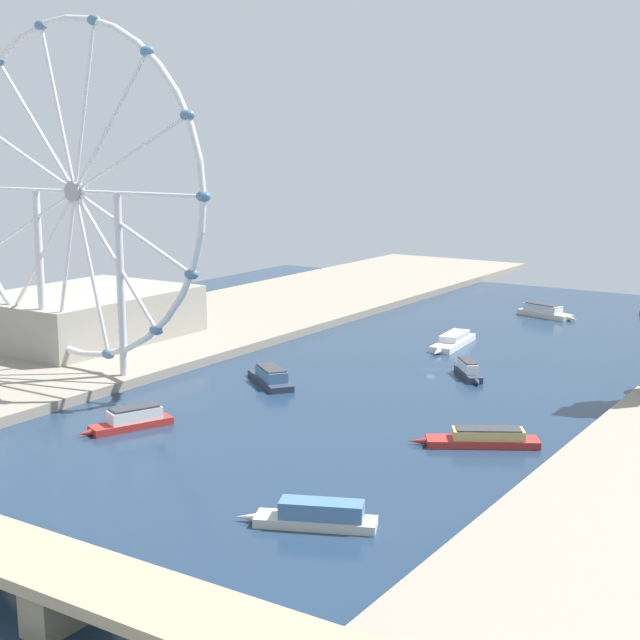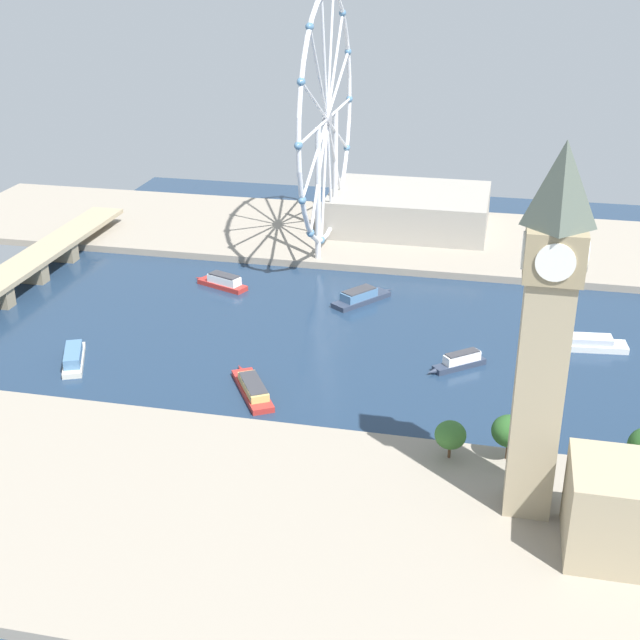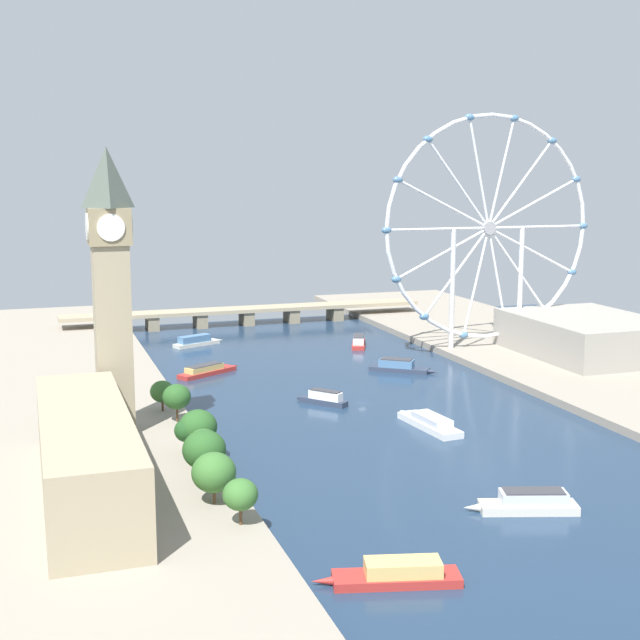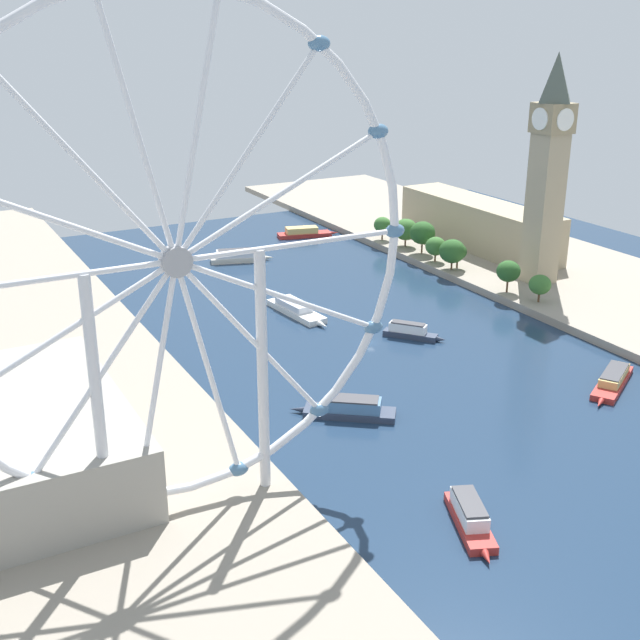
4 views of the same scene
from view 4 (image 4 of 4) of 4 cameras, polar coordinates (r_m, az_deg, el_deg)
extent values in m
plane|color=#1E334C|center=(277.77, 3.58, -1.59)|extent=(391.68, 391.68, 0.00)
cube|color=gray|center=(345.79, 19.42, 1.99)|extent=(90.00, 520.00, 3.00)
cube|color=gray|center=(242.28, -19.44, -5.84)|extent=(90.00, 520.00, 3.00)
cube|color=tan|center=(336.65, 15.46, 7.49)|extent=(10.94, 10.94, 59.71)
cube|color=#928260|center=(331.00, 16.04, 13.49)|extent=(12.69, 12.69, 11.36)
pyramid|color=#4C564C|center=(329.74, 16.30, 16.06)|extent=(11.49, 11.49, 18.55)
cylinder|color=white|center=(326.34, 16.85, 13.32)|extent=(8.32, 0.50, 8.32)
cylinder|color=white|center=(335.72, 15.26, 13.65)|extent=(8.32, 0.50, 8.32)
cylinder|color=white|center=(326.50, 15.19, 13.48)|extent=(0.50, 8.32, 8.32)
cylinder|color=white|center=(335.57, 16.88, 13.49)|extent=(0.50, 8.32, 8.32)
cube|color=tan|center=(389.33, 11.04, 6.64)|extent=(22.00, 94.32, 21.52)
cylinder|color=#513823|center=(397.27, 4.39, 5.93)|extent=(0.80, 0.80, 4.07)
ellipsoid|color=#386B2D|center=(395.96, 4.41, 6.69)|extent=(8.39, 8.39, 7.55)
cylinder|color=#513823|center=(386.64, 6.01, 5.44)|extent=(0.80, 0.80, 3.59)
ellipsoid|color=#386B2D|center=(385.09, 6.04, 6.34)|extent=(11.19, 11.19, 10.07)
cylinder|color=#513823|center=(375.13, 7.17, 5.04)|extent=(0.80, 0.80, 5.00)
ellipsoid|color=#285623|center=(373.32, 7.22, 6.09)|extent=(11.58, 11.58, 10.42)
cylinder|color=#513823|center=(363.34, 8.09, 4.35)|extent=(0.80, 0.80, 3.30)
ellipsoid|color=#386B2D|center=(361.93, 8.13, 5.16)|extent=(9.14, 9.14, 8.23)
cylinder|color=#513823|center=(352.65, 9.23, 3.81)|extent=(0.80, 0.80, 3.52)
ellipsoid|color=#285623|center=(350.94, 9.28, 4.79)|extent=(11.28, 11.28, 10.15)
cylinder|color=#513823|center=(354.65, 9.61, 3.95)|extent=(0.80, 0.80, 4.25)
ellipsoid|color=#1E471E|center=(353.23, 9.66, 4.76)|extent=(7.78, 7.78, 7.00)
cylinder|color=#513823|center=(326.85, 13.01, 2.33)|extent=(0.80, 0.80, 4.79)
ellipsoid|color=#285623|center=(325.06, 13.10, 3.36)|extent=(9.33, 9.33, 8.40)
cylinder|color=#513823|center=(318.31, 15.11, 1.54)|extent=(0.80, 0.80, 3.55)
ellipsoid|color=#386B2D|center=(316.75, 15.20, 2.42)|extent=(8.37, 8.37, 7.54)
torus|color=silver|center=(162.56, -10.10, 4.10)|extent=(104.90, 1.98, 104.90)
cylinder|color=#99999E|center=(162.56, -10.10, 4.10)|extent=(6.18, 3.00, 6.18)
cylinder|color=silver|center=(156.91, -19.02, 2.69)|extent=(51.46, 1.19, 1.19)
cylinder|color=silver|center=(154.49, -18.56, 6.79)|extent=(46.88, 1.19, 23.40)
cylinder|color=silver|center=(154.11, -16.30, 10.40)|extent=(33.01, 1.19, 40.97)
cylinder|color=silver|center=(155.87, -12.71, 12.67)|extent=(12.61, 1.19, 50.44)
cylinder|color=silver|center=(159.35, -8.67, 13.09)|extent=(12.61, 1.19, 50.44)
cylinder|color=silver|center=(163.79, -5.12, 11.67)|extent=(33.01, 1.19, 40.97)
cylinder|color=silver|center=(168.26, -2.77, 8.86)|extent=(46.88, 1.19, 23.40)
cylinder|color=silver|center=(171.91, -1.94, 5.30)|extent=(51.46, 1.19, 1.19)
cylinder|color=silver|center=(174.09, -2.64, 1.64)|extent=(46.88, 1.19, 23.40)
cylinder|color=silver|center=(174.43, -4.71, -1.51)|extent=(33.01, 1.19, 40.97)
cylinder|color=silver|center=(172.86, -7.79, -3.63)|extent=(12.61, 1.19, 50.44)
cylinder|color=silver|center=(169.65, -11.41, -4.34)|extent=(12.61, 1.19, 50.44)
cylinder|color=silver|center=(165.37, -14.94, -3.43)|extent=(33.01, 1.19, 40.97)
cylinder|color=silver|center=(160.82, -17.68, -0.95)|extent=(46.88, 1.19, 23.40)
ellipsoid|color=teal|center=(168.97, -0.07, 18.87)|extent=(4.80, 3.20, 3.20)
ellipsoid|color=teal|center=(177.54, 4.11, 13.09)|extent=(4.80, 3.20, 3.20)
ellipsoid|color=teal|center=(184.41, 5.28, 6.27)|extent=(4.80, 3.20, 3.20)
ellipsoid|color=teal|center=(188.45, 3.77, -0.50)|extent=(4.80, 3.20, 3.20)
ellipsoid|color=teal|center=(189.07, -0.06, -6.31)|extent=(4.80, 3.20, 3.20)
ellipsoid|color=teal|center=(186.17, -5.75, -10.37)|extent=(4.80, 3.20, 3.20)
ellipsoid|color=teal|center=(180.17, -12.62, -11.95)|extent=(4.80, 3.20, 3.20)
ellipsoid|color=teal|center=(172.03, -19.57, -10.52)|extent=(4.80, 3.20, 3.20)
cylinder|color=silver|center=(168.27, -15.34, -6.01)|extent=(2.40, 2.40, 56.05)
cylinder|color=silver|center=(178.23, -4.05, -3.75)|extent=(2.40, 2.40, 56.05)
cube|color=gray|center=(203.95, -21.45, -8.01)|extent=(55.05, 73.48, 17.30)
cube|color=#B22D28|center=(260.27, 19.85, -4.18)|extent=(27.23, 20.00, 1.84)
cone|color=#B22D28|center=(245.79, 19.06, -5.55)|extent=(5.22, 4.13, 1.84)
cube|color=#DBB766|center=(260.71, 19.96, -3.65)|extent=(17.97, 13.88, 2.34)
cube|color=#38383D|center=(260.19, 20.00, -3.38)|extent=(16.33, 12.74, 0.35)
cube|color=beige|center=(372.35, -5.78, 4.28)|extent=(25.63, 14.38, 2.21)
cone|color=beige|center=(373.75, -3.60, 4.40)|extent=(4.89, 3.44, 2.21)
cube|color=silver|center=(371.53, -5.99, 4.66)|extent=(17.80, 10.90, 3.11)
cube|color=#38383D|center=(371.07, -6.00, 4.91)|extent=(16.12, 10.11, 0.34)
cube|color=#2D384C|center=(282.81, 6.36, -1.06)|extent=(15.35, 17.28, 1.99)
cone|color=#2D384C|center=(280.33, 8.50, -1.36)|extent=(3.68, 3.87, 1.99)
cube|color=white|center=(282.14, 6.20, -0.56)|extent=(11.06, 12.28, 3.02)
cube|color=#38383D|center=(281.53, 6.21, -0.23)|extent=(10.10, 11.18, 0.45)
cube|color=white|center=(303.73, -1.69, 0.62)|extent=(10.86, 30.76, 2.21)
cone|color=white|center=(290.04, 0.18, -0.34)|extent=(2.77, 5.62, 2.21)
cube|color=silver|center=(304.15, -1.85, 1.11)|extent=(8.22, 17.27, 2.43)
cube|color=#B22D28|center=(414.23, -1.11, 6.01)|extent=(27.89, 13.94, 1.96)
cone|color=#B22D28|center=(417.92, 0.98, 6.14)|extent=(5.16, 3.08, 1.96)
cube|color=#DBB766|center=(413.33, -1.30, 6.34)|extent=(17.07, 10.11, 3.03)
cube|color=#2D384C|center=(227.16, 2.10, -6.54)|extent=(24.77, 21.00, 1.92)
cone|color=#2D384C|center=(228.99, -1.60, -6.30)|extent=(4.82, 4.27, 1.92)
cube|color=teal|center=(225.90, 2.43, -5.98)|extent=(15.43, 13.66, 3.21)
cube|color=#38383D|center=(225.10, 2.44, -5.56)|extent=(14.08, 12.55, 0.43)
cube|color=#B22D28|center=(184.88, 10.49, -13.78)|extent=(13.92, 22.41, 1.96)
cone|color=#B22D28|center=(175.09, 11.66, -16.05)|extent=(3.30, 4.36, 1.96)
cube|color=white|center=(184.32, 10.45, -12.93)|extent=(10.04, 14.80, 3.21)
cube|color=#38383D|center=(183.30, 10.49, -12.44)|extent=(9.29, 13.43, 0.54)
camera|label=1|loc=(276.28, 71.81, -0.03)|focal=52.30mm
camera|label=2|loc=(468.76, 35.29, 20.17)|focal=48.69mm
camera|label=3|loc=(575.79, -2.32, 18.51)|focal=49.76mm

